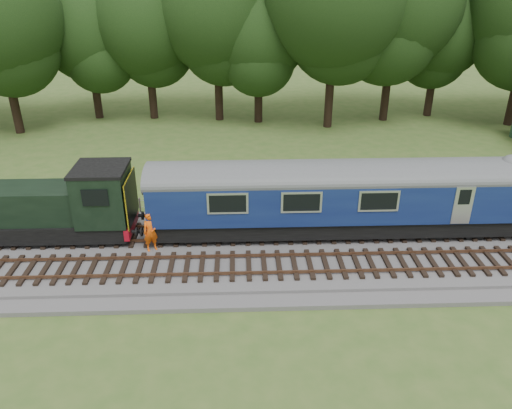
{
  "coord_description": "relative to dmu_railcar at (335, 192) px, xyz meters",
  "views": [
    {
      "loc": [
        -2.47,
        -20.61,
        12.68
      ],
      "look_at": [
        -1.66,
        1.4,
        2.0
      ],
      "focal_mm": 35.0,
      "sensor_mm": 36.0,
      "label": 1
    }
  ],
  "objects": [
    {
      "name": "ground",
      "position": [
        -2.2,
        -1.4,
        -2.61
      ],
      "size": [
        120.0,
        120.0,
        0.0
      ],
      "primitive_type": "plane",
      "color": "#3C5F23",
      "rests_on": "ground"
    },
    {
      "name": "ballast",
      "position": [
        -2.2,
        -1.4,
        -2.43
      ],
      "size": [
        70.0,
        7.0,
        0.35
      ],
      "primitive_type": "cube",
      "color": "#4C4C4F",
      "rests_on": "ground"
    },
    {
      "name": "track_north",
      "position": [
        -2.2,
        -0.0,
        -2.19
      ],
      "size": [
        67.2,
        2.4,
        0.21
      ],
      "color": "black",
      "rests_on": "ballast"
    },
    {
      "name": "track_south",
      "position": [
        -2.2,
        -3.0,
        -2.19
      ],
      "size": [
        67.2,
        2.4,
        0.21
      ],
      "color": "black",
      "rests_on": "ballast"
    },
    {
      "name": "fence",
      "position": [
        -2.2,
        3.1,
        -2.61
      ],
      "size": [
        64.0,
        0.12,
        1.0
      ],
      "primitive_type": null,
      "color": "#6B6054",
      "rests_on": "ground"
    },
    {
      "name": "tree_line",
      "position": [
        -2.2,
        20.6,
        -2.61
      ],
      "size": [
        70.0,
        8.0,
        18.0
      ],
      "primitive_type": null,
      "color": "black",
      "rests_on": "ground"
    },
    {
      "name": "dmu_railcar",
      "position": [
        0.0,
        0.0,
        0.0
      ],
      "size": [
        18.05,
        2.86,
        3.88
      ],
      "color": "black",
      "rests_on": "ground"
    },
    {
      "name": "shunter_loco",
      "position": [
        -13.93,
        0.0,
        -0.63
      ],
      "size": [
        8.91,
        2.6,
        3.38
      ],
      "color": "black",
      "rests_on": "ground"
    },
    {
      "name": "worker",
      "position": [
        -8.86,
        -1.35,
        -1.28
      ],
      "size": [
        0.85,
        0.74,
        1.96
      ],
      "primitive_type": "imported",
      "rotation": [
        0.0,
        0.0,
        0.46
      ],
      "color": "#FF5C0D",
      "rests_on": "ballast"
    }
  ]
}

